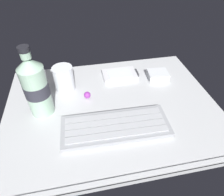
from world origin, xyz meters
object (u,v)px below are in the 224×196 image
object	(u,v)px
handheld_device	(120,75)
water_bottle	(36,87)
charger_block	(158,75)
keyboard	(116,126)
trackball_mouse	(87,95)
juice_cup	(64,80)

from	to	relation	value
handheld_device	water_bottle	world-z (taller)	water_bottle
handheld_device	charger_block	bearing A→B (deg)	-14.46
charger_block	keyboard	bearing A→B (deg)	-134.47
keyboard	trackball_mouse	xyz separation A→B (cm)	(-6.18, 14.03, 0.29)
juice_cup	water_bottle	bearing A→B (deg)	-127.04
keyboard	juice_cup	world-z (taller)	juice_cup
water_bottle	trackball_mouse	size ratio (longest dim) A/B	9.45
handheld_device	water_bottle	bearing A→B (deg)	-154.30
juice_cup	charger_block	world-z (taller)	juice_cup
handheld_device	juice_cup	world-z (taller)	juice_cup
handheld_device	charger_block	distance (cm)	13.47
water_bottle	charger_block	distance (cm)	41.03
keyboard	charger_block	size ratio (longest dim) A/B	4.19
handheld_device	trackball_mouse	distance (cm)	15.77
keyboard	juice_cup	xyz separation A→B (cm)	(-12.83, 19.72, 3.10)
juice_cup	trackball_mouse	world-z (taller)	juice_cup
handheld_device	water_bottle	xyz separation A→B (cm)	(-26.17, -12.59, 8.28)
keyboard	trackball_mouse	distance (cm)	15.33
water_bottle	charger_block	xyz separation A→B (cm)	(39.21, 9.23, -7.81)
handheld_device	trackball_mouse	world-z (taller)	trackball_mouse
keyboard	handheld_device	bearing A→B (deg)	74.31
charger_block	handheld_device	bearing A→B (deg)	165.54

